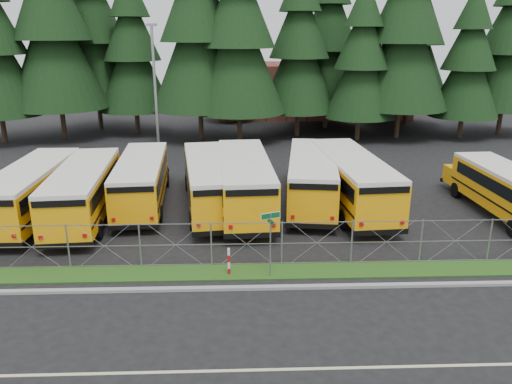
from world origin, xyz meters
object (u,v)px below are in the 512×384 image
bus_3 (210,183)px  striped_bollard (229,262)px  bus_4 (244,183)px  bus_5 (312,179)px  bus_east (505,193)px  bus_0 (35,192)px  bus_6 (349,181)px  bus_1 (86,192)px  street_sign (270,231)px  bus_2 (143,182)px  light_standard (155,91)px

bus_3 → striped_bollard: bus_3 is taller
bus_3 → bus_4: bus_4 is taller
bus_5 → bus_east: bearing=-6.7°
bus_0 → bus_6: 17.22m
bus_1 → bus_east: bearing=-6.0°
bus_6 → street_sign: size_ratio=4.12×
bus_5 → bus_0: bearing=-165.6°
bus_1 → bus_5: bus_5 is taller
bus_1 → bus_3: bus_3 is taller
bus_2 → bus_east: bus_2 is taller
bus_3 → street_sign: 9.00m
bus_0 → bus_2: 5.70m
bus_3 → light_standard: 11.45m
bus_4 → bus_5: 4.01m
bus_0 → bus_1: (2.73, -0.14, 0.00)m
bus_0 → bus_6: bus_6 is taller
light_standard → bus_5: bearing=-41.8°
street_sign → bus_6: bearing=59.4°
striped_bollard → bus_6: bearing=50.9°
bus_5 → light_standard: size_ratio=1.10×
bus_east → light_standard: 23.75m
bus_4 → street_sign: (0.94, -8.34, 0.51)m
bus_4 → bus_6: bearing=-1.7°
striped_bollard → bus_3: bearing=98.1°
bus_3 → light_standard: bearing=106.5°
bus_1 → light_standard: (2.23, 11.06, 4.07)m
bus_2 → bus_4: bus_4 is taller
bus_4 → bus_6: bus_4 is taller
bus_east → light_standard: size_ratio=1.00×
bus_2 → bus_5: bearing=-4.6°
bus_east → bus_5: bearing=163.6°
bus_2 → bus_east: size_ratio=1.05×
bus_4 → bus_east: bearing=-9.9°
bus_east → street_sign: bearing=-155.2°
bus_3 → striped_bollard: bearing=-89.4°
bus_0 → bus_east: bus_0 is taller
bus_east → bus_0: bearing=176.2°
bus_2 → bus_5: (9.75, -0.02, 0.07)m
bus_3 → bus_east: bus_3 is taller
bus_4 → striped_bollard: 8.21m
bus_0 → bus_2: bus_0 is taller
bus_3 → bus_5: (5.84, 0.72, 0.01)m
street_sign → light_standard: (-7.20, 18.31, 3.47)m
bus_3 → bus_4: 1.93m
bus_2 → light_standard: 9.96m
bus_0 → light_standard: 12.67m
bus_4 → bus_5: size_ratio=1.04×
bus_1 → bus_3: 6.69m
bus_1 → bus_3: size_ratio=0.98×
bus_0 → bus_3: bearing=6.7°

